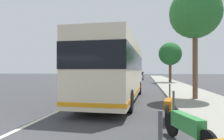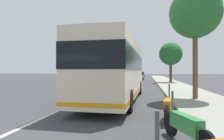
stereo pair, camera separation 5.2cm
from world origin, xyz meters
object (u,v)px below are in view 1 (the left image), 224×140
Objects in this scene: coach_bus at (117,68)px; motorcycle_mid_row at (169,107)px; car_far_distant at (111,78)px; roadside_tree_mid_block at (195,14)px; car_behind_bus at (137,77)px; motorcycle_far_end at (187,127)px; roadside_tree_far_block at (170,54)px; car_ahead_same_lane at (141,74)px; car_oncoming at (139,76)px.

coach_bus is 5.02× the size of motorcycle_mid_row.
roadside_tree_mid_block is at bearing 23.44° from car_far_distant.
car_behind_bus is at bearing 1.43° from coach_bus.
roadside_tree_mid_block is (-23.46, -4.60, 4.54)m from car_behind_bus.
coach_bus is 7.59m from motorcycle_far_end.
coach_bus is 24.13m from car_behind_bus.
roadside_tree_mid_block is at bearing 178.16° from roadside_tree_far_block.
car_behind_bus is at bearing -15.17° from motorcycle_far_end.
car_ahead_same_lane is (26.75, -4.10, 0.04)m from car_far_distant.
car_behind_bus is at bearing 15.42° from motorcycle_mid_row.
motorcycle_far_end is at bearing 13.40° from car_far_distant.
motorcycle_far_end is (-6.93, -2.72, -1.48)m from coach_bus.
motorcycle_mid_row is at bearing 157.55° from roadside_tree_mid_block.
roadside_tree_far_block reaches higher than car_behind_bus.
roadside_tree_far_block is (22.28, -2.64, 3.76)m from motorcycle_mid_row.
motorcycle_far_end is at bearing -178.26° from car_oncoming.
car_far_distant is 10.03m from roadside_tree_far_block.
car_oncoming is 0.89× the size of car_far_distant.
car_behind_bus is 24.33m from roadside_tree_mid_block.
car_behind_bus is 8.83m from roadside_tree_far_block.
car_ahead_same_lane is (22.66, -0.12, 0.02)m from car_behind_bus.
car_far_distant is 0.69× the size of roadside_tree_mid_block.
roadside_tree_mid_block is at bearing -173.15° from car_ahead_same_lane.
roadside_tree_far_block reaches higher than car_ahead_same_lane.
car_far_distant is at bearing 76.76° from roadside_tree_far_block.
car_ahead_same_lane reaches higher than motorcycle_mid_row.
motorcycle_mid_row is at bearing 14.45° from car_far_distant.
car_behind_bus is (24.10, -0.07, -1.26)m from coach_bus.
roadside_tree_mid_block is at bearing -12.06° from motorcycle_mid_row.
roadside_tree_far_block reaches higher than car_oncoming.
motorcycle_far_end is 2.53m from motorcycle_mid_row.
motorcycle_far_end is 0.44× the size of car_far_distant.
car_ahead_same_lane is at bearing 9.87° from roadside_tree_far_block.
motorcycle_mid_row is at bearing -176.02° from car_ahead_same_lane.
car_ahead_same_lane is (51.17, 2.39, 0.23)m from motorcycle_mid_row.
coach_bus is 29.38m from car_oncoming.
motorcycle_far_end is at bearing -171.77° from car_behind_bus.
coach_bus is at bearing 1.38° from motorcycle_far_end.
roadside_tree_far_block is at bearing -137.10° from car_behind_bus.
car_behind_bus is at bearing 11.09° from roadside_tree_mid_block.
car_oncoming is 17.41m from car_ahead_same_lane.
car_ahead_same_lane reaches higher than car_far_distant.
coach_bus reaches higher than car_ahead_same_lane.
coach_bus is 1.78× the size of roadside_tree_far_block.
roadside_tree_far_block is (-11.48, -4.91, 3.57)m from car_oncoming.
motorcycle_mid_row is 51.23m from car_ahead_same_lane.
motorcycle_far_end is at bearing 174.25° from roadside_tree_far_block.
roadside_tree_mid_block is 1.14× the size of roadside_tree_far_block.
car_far_distant reaches higher than motorcycle_mid_row.
car_oncoming is 29.40m from roadside_tree_mid_block.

